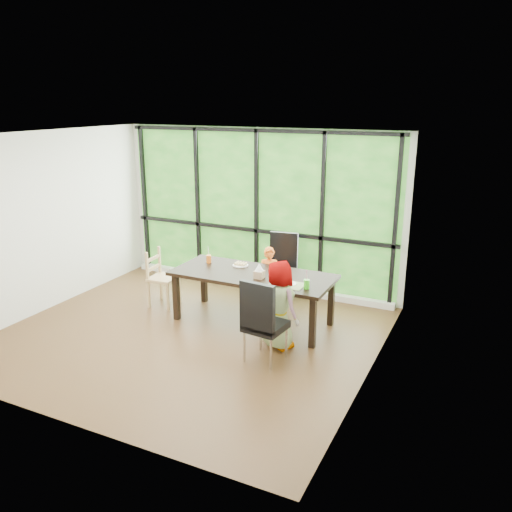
% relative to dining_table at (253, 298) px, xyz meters
% --- Properties ---
extents(ground, '(5.00, 5.00, 0.00)m').
position_rel_dining_table_xyz_m(ground, '(-0.61, -0.79, -0.38)').
color(ground, black).
rests_on(ground, ground).
extents(back_wall, '(5.00, 0.00, 5.00)m').
position_rel_dining_table_xyz_m(back_wall, '(-0.61, 1.46, 0.98)').
color(back_wall, silver).
rests_on(back_wall, ground).
extents(foliage_backdrop, '(4.80, 0.02, 2.65)m').
position_rel_dining_table_xyz_m(foliage_backdrop, '(-0.61, 1.44, 0.98)').
color(foliage_backdrop, '#1D5118').
rests_on(foliage_backdrop, back_wall).
extents(window_mullions, '(4.80, 0.06, 2.65)m').
position_rel_dining_table_xyz_m(window_mullions, '(-0.61, 1.40, 0.98)').
color(window_mullions, black).
rests_on(window_mullions, back_wall).
extents(window_sill, '(4.80, 0.12, 0.10)m').
position_rel_dining_table_xyz_m(window_sill, '(-0.61, 1.36, -0.33)').
color(window_sill, silver).
rests_on(window_sill, ground).
extents(dining_table, '(2.34, 1.04, 0.75)m').
position_rel_dining_table_xyz_m(dining_table, '(0.00, 0.00, 0.00)').
color(dining_table, black).
rests_on(dining_table, ground).
extents(chair_window_leather, '(0.52, 0.52, 1.08)m').
position_rel_dining_table_xyz_m(chair_window_leather, '(0.02, 1.00, 0.17)').
color(chair_window_leather, black).
rests_on(chair_window_leather, ground).
extents(chair_interior_leather, '(0.51, 0.51, 1.08)m').
position_rel_dining_table_xyz_m(chair_interior_leather, '(0.65, -0.97, 0.17)').
color(chair_interior_leather, black).
rests_on(chair_interior_leather, ground).
extents(chair_end_beech, '(0.43, 0.45, 0.90)m').
position_rel_dining_table_xyz_m(chair_end_beech, '(-1.55, -0.01, 0.08)').
color(chair_end_beech, tan).
rests_on(chair_end_beech, ground).
extents(child_toddler, '(0.41, 0.32, 0.98)m').
position_rel_dining_table_xyz_m(child_toddler, '(0.00, 0.59, 0.12)').
color(child_toddler, orange).
rests_on(child_toddler, ground).
extents(child_older, '(0.68, 0.58, 1.18)m').
position_rel_dining_table_xyz_m(child_older, '(0.68, -0.55, 0.22)').
color(child_older, slate).
rests_on(child_older, ground).
extents(placemat, '(0.42, 0.31, 0.01)m').
position_rel_dining_table_xyz_m(placemat, '(0.64, -0.22, 0.38)').
color(placemat, tan).
rests_on(placemat, dining_table).
extents(plate_far, '(0.23, 0.23, 0.01)m').
position_rel_dining_table_xyz_m(plate_far, '(-0.32, 0.24, 0.38)').
color(plate_far, white).
rests_on(plate_far, dining_table).
extents(plate_near, '(0.25, 0.25, 0.02)m').
position_rel_dining_table_xyz_m(plate_near, '(0.61, -0.21, 0.38)').
color(plate_near, white).
rests_on(plate_near, dining_table).
extents(orange_cup, '(0.08, 0.08, 0.12)m').
position_rel_dining_table_xyz_m(orange_cup, '(-0.82, 0.17, 0.44)').
color(orange_cup, orange).
rests_on(orange_cup, dining_table).
extents(green_cup, '(0.08, 0.08, 0.12)m').
position_rel_dining_table_xyz_m(green_cup, '(0.91, -0.26, 0.44)').
color(green_cup, '#42D321').
rests_on(green_cup, dining_table).
extents(tissue_box, '(0.13, 0.13, 0.11)m').
position_rel_dining_table_xyz_m(tissue_box, '(0.17, -0.14, 0.43)').
color(tissue_box, tan).
rests_on(tissue_box, dining_table).
extents(crepe_rolls_far, '(0.20, 0.12, 0.04)m').
position_rel_dining_table_xyz_m(crepe_rolls_far, '(-0.32, 0.24, 0.41)').
color(crepe_rolls_far, tan).
rests_on(crepe_rolls_far, plate_far).
extents(crepe_rolls_near, '(0.15, 0.12, 0.04)m').
position_rel_dining_table_xyz_m(crepe_rolls_near, '(0.61, -0.21, 0.41)').
color(crepe_rolls_near, tan).
rests_on(crepe_rolls_near, plate_near).
extents(straw_white, '(0.01, 0.04, 0.20)m').
position_rel_dining_table_xyz_m(straw_white, '(-0.82, 0.17, 0.54)').
color(straw_white, white).
rests_on(straw_white, orange_cup).
extents(straw_pink, '(0.01, 0.04, 0.20)m').
position_rel_dining_table_xyz_m(straw_pink, '(0.91, -0.26, 0.54)').
color(straw_pink, pink).
rests_on(straw_pink, green_cup).
extents(tissue, '(0.12, 0.12, 0.11)m').
position_rel_dining_table_xyz_m(tissue, '(0.17, -0.14, 0.54)').
color(tissue, white).
rests_on(tissue, tissue_box).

